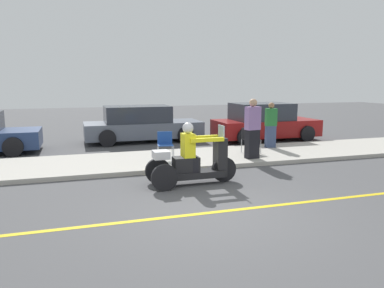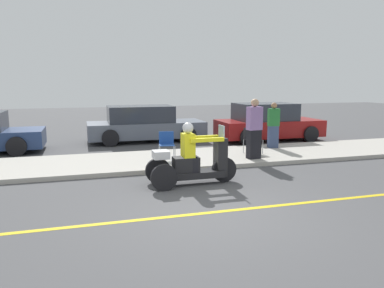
{
  "view_description": "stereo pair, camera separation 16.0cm",
  "coord_description": "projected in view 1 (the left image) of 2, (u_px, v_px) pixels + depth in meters",
  "views": [
    {
      "loc": [
        -2.42,
        -6.24,
        2.42
      ],
      "look_at": [
        0.17,
        1.97,
        0.97
      ],
      "focal_mm": 35.0,
      "sensor_mm": 36.0,
      "label": 1
    },
    {
      "loc": [
        -2.27,
        -6.28,
        2.42
      ],
      "look_at": [
        0.17,
        1.97,
        0.97
      ],
      "focal_mm": 35.0,
      "sensor_mm": 36.0,
      "label": 2
    }
  ],
  "objects": [
    {
      "name": "parked_car_lot_far",
      "position": [
        264.0,
        123.0,
        15.5
      ],
      "size": [
        4.27,
        2.02,
        1.53
      ],
      "color": "maroon",
      "rests_on": "ground"
    },
    {
      "name": "spectator_far_back",
      "position": [
        252.0,
        130.0,
        11.17
      ],
      "size": [
        0.45,
        0.31,
        1.79
      ],
      "color": "black",
      "rests_on": "sidewalk_strip"
    },
    {
      "name": "folding_chair_set_back",
      "position": [
        165.0,
        142.0,
        11.09
      ],
      "size": [
        0.53,
        0.53,
        0.82
      ],
      "color": "#A5A8AD",
      "rests_on": "sidewalk_strip"
    },
    {
      "name": "ground_plane",
      "position": [
        215.0,
        212.0,
        6.98
      ],
      "size": [
        60.0,
        60.0,
        0.0
      ],
      "primitive_type": "plane",
      "color": "#4C4C4F"
    },
    {
      "name": "lane_stripe",
      "position": [
        224.0,
        211.0,
        7.03
      ],
      "size": [
        24.0,
        0.12,
        0.01
      ],
      "color": "gold",
      "rests_on": "ground"
    },
    {
      "name": "spectator_end_of_line",
      "position": [
        271.0,
        126.0,
        13.05
      ],
      "size": [
        0.4,
        0.27,
        1.57
      ],
      "color": "#38476B",
      "rests_on": "sidewalk_strip"
    },
    {
      "name": "parked_car_lot_center",
      "position": [
        141.0,
        125.0,
        15.12
      ],
      "size": [
        4.66,
        1.99,
        1.44
      ],
      "color": "slate",
      "rests_on": "ground"
    },
    {
      "name": "sidewalk_strip",
      "position": [
        160.0,
        160.0,
        11.3
      ],
      "size": [
        28.0,
        2.8,
        0.12
      ],
      "color": "#B2ADA3",
      "rests_on": "ground"
    },
    {
      "name": "motorcycle_trike",
      "position": [
        192.0,
        162.0,
        8.81
      ],
      "size": [
        2.17,
        0.78,
        1.48
      ],
      "color": "black",
      "rests_on": "ground"
    },
    {
      "name": "folding_chair_curbside",
      "position": [
        249.0,
        137.0,
        12.09
      ],
      "size": [
        0.53,
        0.53,
        0.82
      ],
      "color": "#A5A8AD",
      "rests_on": "sidewalk_strip"
    }
  ]
}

